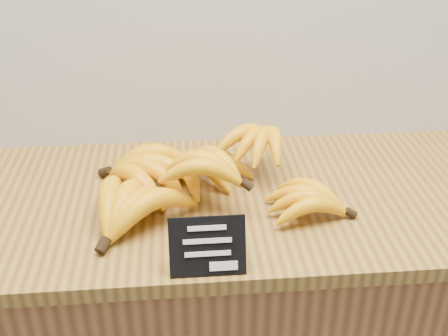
% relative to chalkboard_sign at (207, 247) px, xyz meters
% --- Properties ---
extents(counter_top, '(1.46, 0.54, 0.03)m').
position_rel_chalkboard_sign_xyz_m(counter_top, '(0.04, 0.24, -0.06)').
color(counter_top, olive).
rests_on(counter_top, counter).
extents(chalkboard_sign, '(0.13, 0.04, 0.10)m').
position_rel_chalkboard_sign_xyz_m(chalkboard_sign, '(0.00, 0.00, 0.00)').
color(chalkboard_sign, black).
rests_on(chalkboard_sign, counter_top).
extents(banana_pile, '(0.56, 0.38, 0.12)m').
position_rel_chalkboard_sign_xyz_m(banana_pile, '(-0.01, 0.24, -0.00)').
color(banana_pile, '#EAAA09').
rests_on(banana_pile, counter_top).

